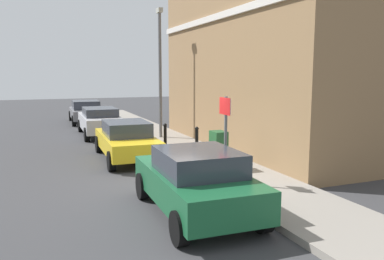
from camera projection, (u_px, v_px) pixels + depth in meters
name	position (u px, v px, depth m)	size (l,w,h in m)	color
ground	(168.00, 183.00, 11.03)	(80.00, 80.00, 0.00)	#38383A
sidewalk	(169.00, 142.00, 17.28)	(2.32, 30.00, 0.15)	gray
corner_building	(291.00, 51.00, 16.32)	(6.93, 11.43, 7.93)	olive
car_green	(196.00, 181.00, 8.46)	(1.97, 3.96, 1.44)	#195933
car_yellow	(126.00, 140.00, 13.96)	(1.89, 4.34, 1.36)	gold
car_silver	(100.00, 121.00, 19.35)	(1.90, 4.36, 1.38)	#B7B7BC
car_grey	(86.00, 111.00, 24.36)	(1.97, 4.11, 1.38)	slate
utility_cabinet	(218.00, 151.00, 12.00)	(0.46, 0.61, 1.15)	#1E4C28
bollard_near_cabinet	(197.00, 140.00, 13.84)	(0.14, 0.14, 1.04)	black
bollard_far_kerb	(165.00, 136.00, 14.76)	(0.14, 0.14, 1.04)	black
street_sign	(225.00, 127.00, 10.17)	(0.08, 0.60, 2.30)	#59595B
lamppost	(160.00, 67.00, 17.59)	(0.20, 0.44, 5.72)	#59595B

